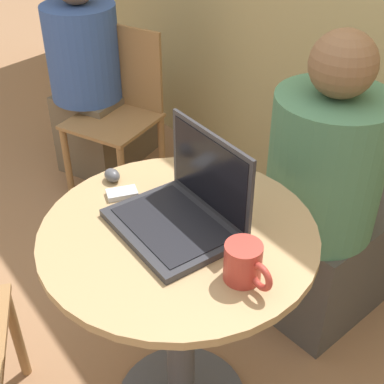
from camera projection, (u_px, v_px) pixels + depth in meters
name	position (u px, v px, depth m)	size (l,w,h in m)	color
round_table	(180.00, 292.00, 1.56)	(0.75, 0.75, 0.78)	#4C4C51
laptop	(184.00, 209.00, 1.42)	(0.34, 0.27, 0.25)	#2D2D33
cell_phone	(122.00, 193.00, 1.56)	(0.08, 0.10, 0.02)	silver
computer_mouse	(112.00, 175.00, 1.61)	(0.06, 0.04, 0.04)	#4C4C51
coffee_cup	(244.00, 263.00, 1.25)	(0.14, 0.09, 0.10)	#B2382D
person_seated	(329.00, 213.00, 1.97)	(0.41, 0.62, 1.19)	#4C4742
chair_background	(120.00, 112.00, 2.76)	(0.53, 0.53, 0.85)	#9E7042
person_background	(96.00, 90.00, 2.91)	(0.53, 0.62, 1.14)	brown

